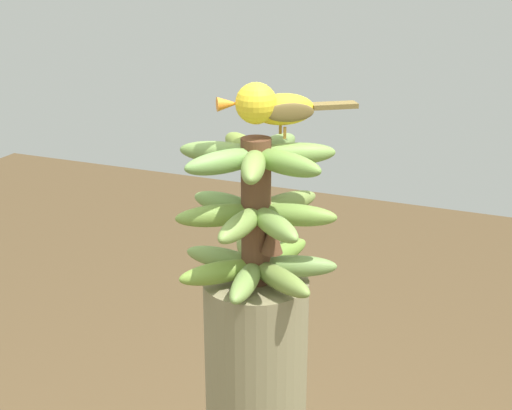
# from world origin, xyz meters

# --- Properties ---
(banana_bunch) EXTENTS (0.27, 0.27, 0.25)m
(banana_bunch) POSITION_xyz_m (0.00, -0.00, 1.38)
(banana_bunch) COLOR brown
(banana_bunch) RESTS_ON banana_tree
(perched_bird) EXTENTS (0.20, 0.15, 0.09)m
(perched_bird) POSITION_xyz_m (0.02, 0.02, 1.55)
(perched_bird) COLOR #C68933
(perched_bird) RESTS_ON banana_bunch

